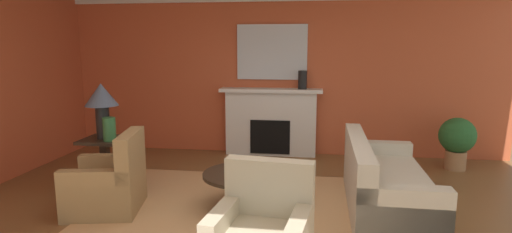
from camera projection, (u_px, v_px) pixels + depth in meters
name	position (u px, v px, depth m)	size (l,w,h in m)	color
ground_plane	(252.00, 218.00, 4.74)	(9.68, 9.68, 0.00)	brown
wall_fireplace	(277.00, 75.00, 7.44)	(8.05, 0.12, 2.84)	#C65633
area_rug	(245.00, 208.00, 5.01)	(3.64, 2.69, 0.01)	tan
fireplace	(271.00, 124.00, 7.39)	(1.80, 0.35, 1.20)	white
mantel_mirror	(272.00, 52.00, 7.29)	(1.24, 0.04, 0.96)	silver
sofa	(383.00, 186.00, 4.93)	(0.94, 2.12, 0.85)	beige
armchair_near_window	(109.00, 186.00, 4.90)	(0.93, 0.93, 0.95)	#9E7A4C
coffee_table	(245.00, 182.00, 4.95)	(1.00, 1.00, 0.45)	#2D2319
side_table	(105.00, 160.00, 5.68)	(0.56, 0.56, 0.70)	#2D2319
table_lamp	(102.00, 100.00, 5.54)	(0.44, 0.44, 0.75)	black
vase_mantel_right	(303.00, 80.00, 7.13)	(0.15, 0.15, 0.32)	black
vase_on_side_table	(109.00, 129.00, 5.47)	(0.17, 0.17, 0.31)	#33703D
book_red_cover	(242.00, 175.00, 4.76)	(0.22, 0.16, 0.06)	maroon
book_art_folio	(249.00, 170.00, 4.77)	(0.25, 0.18, 0.04)	tan
potted_plant	(457.00, 139.00, 6.51)	(0.56, 0.56, 0.83)	#A8754C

